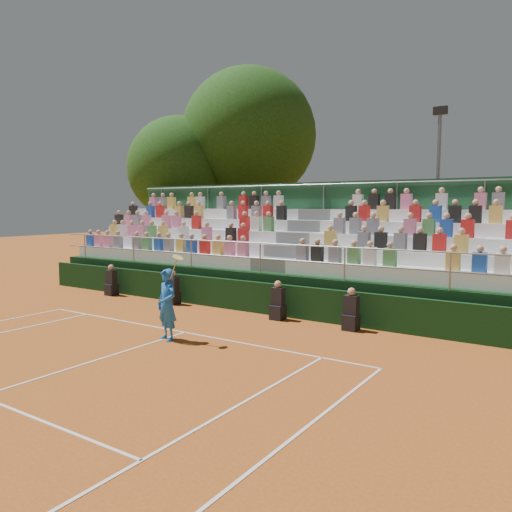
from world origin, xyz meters
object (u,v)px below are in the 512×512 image
Objects in this scene: tennis_player at (167,305)px; tree_west at (179,168)px; tree_east at (249,136)px; floodlight_mast at (438,180)px.

tennis_player is 17.67m from tree_west.
tree_east is (3.10, 2.69, 1.92)m from tree_west.
tree_west is at bearing -173.47° from floodlight_mast.
tree_west is at bearing 131.09° from tennis_player.
tennis_player is at bearing -62.48° from tree_east.
tennis_player is 18.71m from tree_east.
floodlight_mast is at bearing 78.10° from tennis_player.
tree_east is 11.57m from floodlight_mast.
tree_east is (-8.09, 15.53, 6.61)m from tennis_player.
tree_east is at bearing 117.52° from tennis_player.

